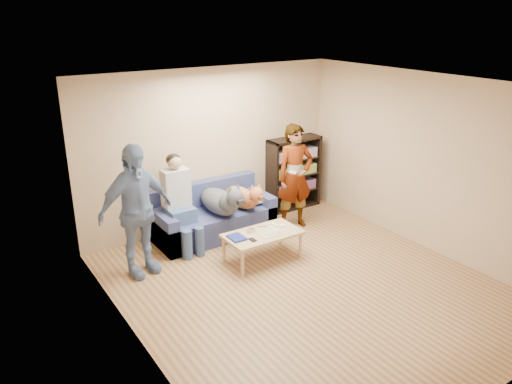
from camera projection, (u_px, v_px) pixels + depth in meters
ground at (306, 286)px, 6.56m from camera, size 5.00×5.00×0.00m
ceiling at (314, 86)px, 5.66m from camera, size 5.00×5.00×0.00m
wall_back at (212, 149)px, 8.07m from camera, size 4.50×0.00×4.50m
wall_front at (500, 280)px, 4.16m from camera, size 4.50×0.00×4.50m
wall_left at (134, 237)px, 4.95m from camera, size 0.00×5.00×5.00m
wall_right at (430, 164)px, 7.28m from camera, size 0.00×5.00×5.00m
blanket at (257, 199)px, 8.18m from camera, size 0.37×0.31×0.13m
person_standing_right at (295, 177)px, 8.10m from camera, size 0.68×0.50×1.73m
person_standing_left at (136, 211)px, 6.59m from camera, size 1.14×0.64×1.83m
held_controller at (293, 173)px, 7.78m from camera, size 0.06×0.12×0.03m
notebook_blue at (237, 238)px, 6.94m from camera, size 0.20×0.26×0.03m
papers at (269, 234)px, 7.06m from camera, size 0.26×0.20×0.02m
magazine at (270, 232)px, 7.09m from camera, size 0.22×0.17×0.01m
camera_silver at (251, 230)px, 7.14m from camera, size 0.11×0.06×0.05m
controller_a at (275, 225)px, 7.33m from camera, size 0.04×0.13×0.03m
controller_b at (282, 226)px, 7.31m from camera, size 0.09×0.06×0.03m
headphone_cup_a at (275, 230)px, 7.20m from camera, size 0.07×0.07×0.02m
headphone_cup_b at (272, 228)px, 7.26m from camera, size 0.07×0.07×0.02m
pen_orange at (268, 237)px, 6.98m from camera, size 0.13×0.06×0.01m
pen_black at (262, 226)px, 7.32m from camera, size 0.13×0.08×0.01m
wallet at (253, 240)px, 6.89m from camera, size 0.07×0.12×0.02m
sofa at (212, 218)px, 7.98m from camera, size 1.90×0.85×0.82m
person_seated at (179, 199)px, 7.39m from camera, size 0.40×0.73×1.47m
dog_gray at (222, 201)px, 7.68m from camera, size 0.42×1.26×0.61m
dog_tan at (244, 197)px, 7.94m from camera, size 0.36×1.14×0.52m
coffee_table at (263, 236)px, 7.13m from camera, size 1.10×0.60×0.42m
bookshelf at (293, 172)px, 8.95m from camera, size 1.00×0.34×1.30m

